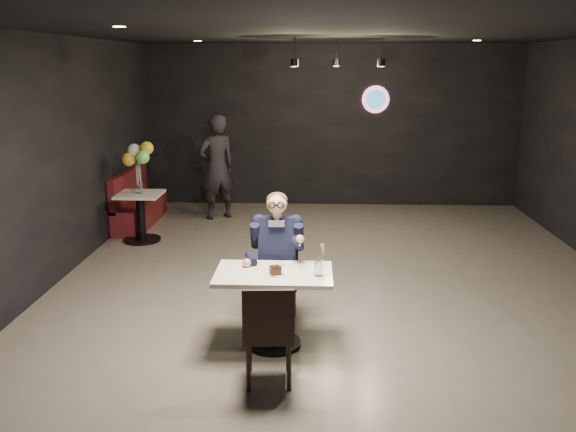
{
  "coord_description": "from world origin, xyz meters",
  "views": [
    {
      "loc": [
        -0.31,
        -7.02,
        2.67
      ],
      "look_at": [
        -0.58,
        -1.01,
        1.14
      ],
      "focal_mm": 38.0,
      "sensor_mm": 36.0,
      "label": 1
    }
  ],
  "objects_px": {
    "chair_far": "(277,281)",
    "passerby": "(217,167)",
    "main_table": "(274,309)",
    "chair_near": "(269,331)",
    "balloon_vase": "(139,188)",
    "booth_bench": "(140,197)",
    "sundae_glass": "(318,267)",
    "seated_man": "(277,257)",
    "side_table": "(141,215)"
  },
  "relations": [
    {
      "from": "chair_near",
      "to": "sundae_glass",
      "type": "relative_size",
      "value": 5.52
    },
    {
      "from": "balloon_vase",
      "to": "booth_bench",
      "type": "bearing_deg",
      "value": 106.7
    },
    {
      "from": "main_table",
      "to": "sundae_glass",
      "type": "bearing_deg",
      "value": -10.56
    },
    {
      "from": "booth_bench",
      "to": "balloon_vase",
      "type": "distance_m",
      "value": 1.11
    },
    {
      "from": "booth_bench",
      "to": "seated_man",
      "type": "bearing_deg",
      "value": -56.82
    },
    {
      "from": "seated_man",
      "to": "side_table",
      "type": "relative_size",
      "value": 1.78
    },
    {
      "from": "chair_far",
      "to": "chair_near",
      "type": "height_order",
      "value": "same"
    },
    {
      "from": "seated_man",
      "to": "booth_bench",
      "type": "xyz_separation_m",
      "value": [
        -2.56,
        3.92,
        -0.26
      ]
    },
    {
      "from": "chair_near",
      "to": "sundae_glass",
      "type": "bearing_deg",
      "value": 50.84
    },
    {
      "from": "sundae_glass",
      "to": "chair_near",
      "type": "bearing_deg",
      "value": -125.08
    },
    {
      "from": "chair_far",
      "to": "side_table",
      "type": "height_order",
      "value": "chair_far"
    },
    {
      "from": "passerby",
      "to": "chair_near",
      "type": "bearing_deg",
      "value": 71.17
    },
    {
      "from": "main_table",
      "to": "chair_far",
      "type": "distance_m",
      "value": 0.56
    },
    {
      "from": "sundae_glass",
      "to": "passerby",
      "type": "relative_size",
      "value": 0.09
    },
    {
      "from": "seated_man",
      "to": "booth_bench",
      "type": "bearing_deg",
      "value": 123.18
    },
    {
      "from": "booth_bench",
      "to": "passerby",
      "type": "xyz_separation_m",
      "value": [
        1.25,
        0.46,
        0.45
      ]
    },
    {
      "from": "side_table",
      "to": "balloon_vase",
      "type": "xyz_separation_m",
      "value": [
        0.0,
        0.0,
        0.43
      ]
    },
    {
      "from": "seated_man",
      "to": "sundae_glass",
      "type": "distance_m",
      "value": 0.76
    },
    {
      "from": "chair_near",
      "to": "passerby",
      "type": "height_order",
      "value": "passerby"
    },
    {
      "from": "booth_bench",
      "to": "passerby",
      "type": "distance_m",
      "value": 1.4
    },
    {
      "from": "passerby",
      "to": "booth_bench",
      "type": "bearing_deg",
      "value": -11.58
    },
    {
      "from": "sundae_glass",
      "to": "passerby",
      "type": "xyz_separation_m",
      "value": [
        -1.73,
        5.01,
        0.07
      ]
    },
    {
      "from": "booth_bench",
      "to": "balloon_vase",
      "type": "xyz_separation_m",
      "value": [
        0.3,
        -1.0,
        0.37
      ]
    },
    {
      "from": "seated_man",
      "to": "sundae_glass",
      "type": "bearing_deg",
      "value": -56.31
    },
    {
      "from": "seated_man",
      "to": "passerby",
      "type": "distance_m",
      "value": 4.58
    },
    {
      "from": "balloon_vase",
      "to": "passerby",
      "type": "relative_size",
      "value": 0.09
    },
    {
      "from": "booth_bench",
      "to": "side_table",
      "type": "xyz_separation_m",
      "value": [
        0.3,
        -1.0,
        -0.05
      ]
    },
    {
      "from": "chair_far",
      "to": "balloon_vase",
      "type": "distance_m",
      "value": 3.71
    },
    {
      "from": "chair_near",
      "to": "balloon_vase",
      "type": "relative_size",
      "value": 5.69
    },
    {
      "from": "seated_man",
      "to": "booth_bench",
      "type": "relative_size",
      "value": 0.78
    },
    {
      "from": "chair_far",
      "to": "chair_near",
      "type": "xyz_separation_m",
      "value": [
        0.0,
        -1.22,
        0.0
      ]
    },
    {
      "from": "side_table",
      "to": "chair_near",
      "type": "bearing_deg",
      "value": -61.36
    },
    {
      "from": "chair_near",
      "to": "passerby",
      "type": "distance_m",
      "value": 5.78
    },
    {
      "from": "side_table",
      "to": "booth_bench",
      "type": "bearing_deg",
      "value": 106.7
    },
    {
      "from": "chair_near",
      "to": "seated_man",
      "type": "bearing_deg",
      "value": 85.93
    },
    {
      "from": "main_table",
      "to": "side_table",
      "type": "bearing_deg",
      "value": 123.12
    },
    {
      "from": "seated_man",
      "to": "main_table",
      "type": "bearing_deg",
      "value": -90.0
    },
    {
      "from": "sundae_glass",
      "to": "booth_bench",
      "type": "distance_m",
      "value": 5.45
    },
    {
      "from": "chair_far",
      "to": "passerby",
      "type": "distance_m",
      "value": 4.6
    },
    {
      "from": "chair_near",
      "to": "seated_man",
      "type": "xyz_separation_m",
      "value": [
        0.0,
        1.22,
        0.26
      ]
    },
    {
      "from": "main_table",
      "to": "chair_near",
      "type": "xyz_separation_m",
      "value": [
        -0.0,
        -0.67,
        0.09
      ]
    },
    {
      "from": "side_table",
      "to": "balloon_vase",
      "type": "distance_m",
      "value": 0.43
    },
    {
      "from": "sundae_glass",
      "to": "side_table",
      "type": "xyz_separation_m",
      "value": [
        -2.68,
        3.55,
        -0.43
      ]
    },
    {
      "from": "sundae_glass",
      "to": "passerby",
      "type": "distance_m",
      "value": 5.3
    },
    {
      "from": "chair_near",
      "to": "chair_far",
      "type": "bearing_deg",
      "value": 85.93
    },
    {
      "from": "balloon_vase",
      "to": "chair_far",
      "type": "bearing_deg",
      "value": -52.21
    },
    {
      "from": "chair_far",
      "to": "booth_bench",
      "type": "bearing_deg",
      "value": 123.18
    },
    {
      "from": "sundae_glass",
      "to": "balloon_vase",
      "type": "distance_m",
      "value": 4.44
    },
    {
      "from": "booth_bench",
      "to": "passerby",
      "type": "bearing_deg",
      "value": 20.46
    },
    {
      "from": "main_table",
      "to": "balloon_vase",
      "type": "distance_m",
      "value": 4.16
    }
  ]
}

